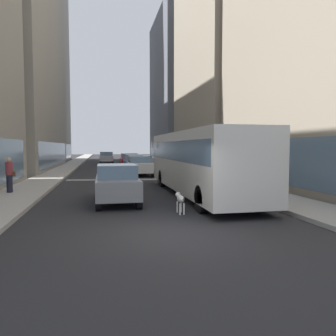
% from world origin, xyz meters
% --- Properties ---
extents(ground_plane, '(120.00, 120.00, 0.00)m').
position_xyz_m(ground_plane, '(0.00, 35.00, 0.00)').
color(ground_plane, '#232326').
extents(sidewalk_left, '(2.40, 110.00, 0.15)m').
position_xyz_m(sidewalk_left, '(-5.70, 35.00, 0.07)').
color(sidewalk_left, '#9E9991').
rests_on(sidewalk_left, ground).
extents(sidewalk_right, '(2.40, 110.00, 0.15)m').
position_xyz_m(sidewalk_right, '(5.70, 35.00, 0.07)').
color(sidewalk_right, gray).
rests_on(sidewalk_right, ground).
extents(building_left_far, '(8.70, 16.70, 39.59)m').
position_xyz_m(building_left_far, '(-11.90, 46.99, 19.79)').
color(building_left_far, gray).
rests_on(building_left_far, ground).
extents(building_right_far, '(10.24, 16.04, 22.83)m').
position_xyz_m(building_right_far, '(11.90, 41.61, 11.41)').
color(building_right_far, slate).
rests_on(building_right_far, ground).
extents(transit_bus, '(2.78, 11.53, 3.05)m').
position_xyz_m(transit_bus, '(2.80, 6.57, 1.78)').
color(transit_bus, silver).
rests_on(transit_bus, ground).
extents(car_blue_hatchback, '(1.76, 4.45, 1.62)m').
position_xyz_m(car_blue_hatchback, '(1.20, 22.51, 0.82)').
color(car_blue_hatchback, '#4C6BB7').
rests_on(car_blue_hatchback, ground).
extents(car_silver_sedan, '(1.92, 4.30, 1.62)m').
position_xyz_m(car_silver_sedan, '(-1.20, 39.47, 0.82)').
color(car_silver_sedan, '#B7BABF').
rests_on(car_silver_sedan, ground).
extents(car_grey_wagon, '(1.72, 4.28, 1.62)m').
position_xyz_m(car_grey_wagon, '(-1.20, 5.23, 0.82)').
color(car_grey_wagon, slate).
rests_on(car_grey_wagon, ground).
extents(car_red_coupe, '(1.89, 4.19, 1.62)m').
position_xyz_m(car_red_coupe, '(1.20, 28.07, 0.82)').
color(car_red_coupe, red).
rests_on(car_red_coupe, ground).
extents(car_white_van, '(1.90, 4.08, 1.62)m').
position_xyz_m(car_white_van, '(1.20, 17.68, 0.82)').
color(car_white_van, silver).
rests_on(car_white_van, ground).
extents(dalmatian_dog, '(0.22, 0.96, 0.72)m').
position_xyz_m(dalmatian_dog, '(0.90, 2.51, 0.51)').
color(dalmatian_dog, white).
rests_on(dalmatian_dog, ground).
extents(pedestrian_with_handbag, '(0.45, 0.34, 1.69)m').
position_xyz_m(pedestrian_with_handbag, '(-6.20, 8.20, 1.01)').
color(pedestrian_with_handbag, '#1E1E2D').
rests_on(pedestrian_with_handbag, sidewalk_left).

